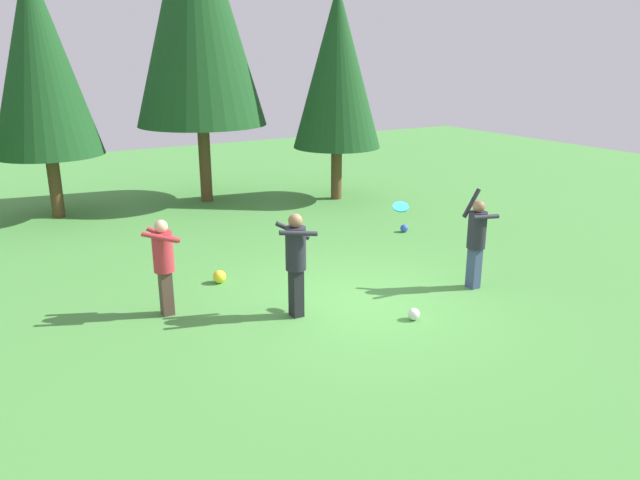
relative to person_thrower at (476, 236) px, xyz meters
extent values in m
plane|color=#4C9342|center=(-2.27, 0.47, -1.00)|extent=(40.00, 40.00, 0.00)
cube|color=#38476B|center=(0.00, 0.00, -0.61)|extent=(0.19, 0.22, 0.79)
cylinder|color=#23232D|center=(0.00, 0.00, 0.12)|extent=(0.34, 0.34, 0.68)
sphere|color=#8C6647|center=(0.00, 0.00, 0.57)|extent=(0.22, 0.22, 0.22)
cylinder|color=#23232D|center=(-0.01, -0.20, 0.42)|extent=(0.59, 0.11, 0.13)
cylinder|color=#23232D|center=(0.01, 0.20, 0.59)|extent=(0.38, 0.10, 0.53)
cube|color=black|center=(-3.48, 0.56, -0.59)|extent=(0.19, 0.22, 0.83)
cylinder|color=#23232D|center=(-3.48, 0.56, 0.19)|extent=(0.34, 0.34, 0.72)
sphere|color=#8C6647|center=(-3.48, 0.56, 0.65)|extent=(0.23, 0.23, 0.23)
cylinder|color=#23232D|center=(-3.43, 0.75, 0.43)|extent=(0.58, 0.23, 0.36)
cylinder|color=#23232D|center=(-3.53, 0.37, 0.50)|extent=(0.62, 0.24, 0.14)
cube|color=#4C382D|center=(-5.32, 1.73, -0.62)|extent=(0.19, 0.22, 0.77)
cylinder|color=#B72D38|center=(-5.32, 1.73, 0.11)|extent=(0.34, 0.34, 0.67)
sphere|color=beige|center=(-5.32, 1.73, 0.54)|extent=(0.22, 0.22, 0.22)
cylinder|color=#B72D38|center=(-5.24, 1.91, 0.34)|extent=(0.54, 0.30, 0.31)
cylinder|color=#B72D38|center=(-5.41, 1.55, 0.42)|extent=(0.56, 0.31, 0.21)
cylinder|color=#2393D1|center=(-1.72, 0.09, 0.76)|extent=(0.37, 0.36, 0.13)
sphere|color=yellow|center=(-4.03, 2.65, -0.88)|extent=(0.25, 0.25, 0.25)
sphere|color=white|center=(-1.88, -0.58, -0.90)|extent=(0.20, 0.20, 0.20)
sphere|color=blue|center=(1.19, 3.58, -0.91)|extent=(0.19, 0.19, 0.19)
sphere|color=orange|center=(-1.84, 3.46, -0.90)|extent=(0.21, 0.21, 0.21)
cylinder|color=brown|center=(-5.93, 9.52, 0.52)|extent=(0.33, 0.33, 3.04)
cone|color=#19471E|center=(-5.93, 9.52, 3.10)|extent=(2.74, 2.74, 4.87)
cylinder|color=brown|center=(-1.82, 9.25, 1.04)|extent=(0.35, 0.35, 4.08)
cone|color=#19471E|center=(-1.82, 9.25, 4.51)|extent=(3.68, 3.68, 6.54)
cylinder|color=brown|center=(1.67, 7.50, 0.42)|extent=(0.33, 0.33, 2.85)
cone|color=#19471E|center=(1.67, 7.50, 2.84)|extent=(2.56, 2.56, 4.56)
camera|label=1|loc=(-7.89, -7.68, 3.22)|focal=33.90mm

